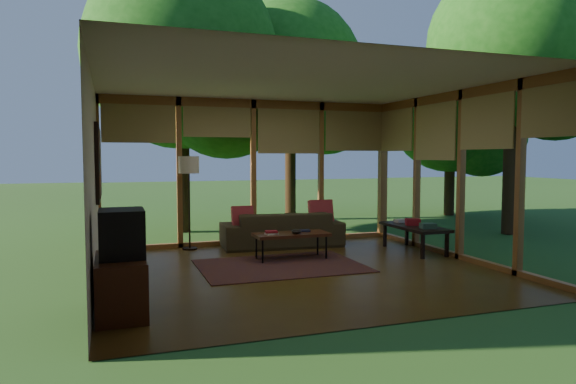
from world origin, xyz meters
name	(u,v)px	position (x,y,z in m)	size (l,w,h in m)	color
floor	(300,271)	(0.00, 0.00, 0.00)	(5.50, 5.50, 0.00)	brown
ceiling	(300,81)	(0.00, 0.00, 2.70)	(5.50, 5.50, 0.00)	silver
wall_left	(93,180)	(-2.75, 0.00, 1.35)	(0.04, 5.00, 2.70)	beige
wall_front	(391,187)	(0.00, -2.50, 1.35)	(5.50, 0.04, 2.70)	beige
window_wall_back	(253,172)	(0.00, 2.50, 1.35)	(5.50, 0.12, 2.70)	#9C6430
window_wall_right	(461,175)	(2.75, 0.00, 1.35)	(0.12, 5.00, 2.70)	#9C6430
exterior_lawn	(437,205)	(8.00, 8.00, -0.01)	(40.00, 40.00, 0.00)	#295821
tree_nw	(181,53)	(-1.04, 4.50, 3.86)	(4.14, 4.14, 5.94)	#312112
tree_ne	(289,72)	(1.90, 5.87, 3.82)	(3.77, 3.77, 5.71)	#312112
tree_se	(509,44)	(5.33, 1.88, 3.97)	(3.34, 3.34, 5.66)	#312112
tree_far	(445,112)	(6.24, 5.26, 2.86)	(3.32, 3.32, 4.53)	#312112
rug	(281,266)	(-0.16, 0.40, 0.01)	(2.42, 1.71, 0.01)	brown
sofa	(282,229)	(0.40, 2.00, 0.32)	(2.18, 0.85, 0.64)	#3C331E
pillow_left	(243,217)	(-0.35, 1.95, 0.57)	(0.38, 0.13, 0.38)	maroon
pillow_right	(321,213)	(1.15, 1.95, 0.60)	(0.44, 0.15, 0.44)	maroon
ct_book_lower	(271,234)	(-0.19, 0.78, 0.44)	(0.19, 0.14, 0.03)	beige
ct_book_upper	(271,232)	(-0.19, 0.78, 0.47)	(0.18, 0.14, 0.03)	maroon
ct_book_side	(304,231)	(0.41, 0.91, 0.44)	(0.18, 0.14, 0.03)	#161A32
ct_bowl	(296,231)	(0.21, 0.73, 0.46)	(0.16, 0.16, 0.07)	black
media_cabinet	(121,285)	(-2.47, -1.26, 0.30)	(0.50, 1.00, 0.60)	#4D2515
television	(122,233)	(-2.45, -1.26, 0.85)	(0.45, 0.55, 0.50)	black
console_book_a	(428,226)	(2.40, 0.36, 0.50)	(0.24, 0.18, 0.09)	#305547
console_book_b	(413,222)	(2.40, 0.81, 0.51)	(0.24, 0.18, 0.11)	maroon
console_book_c	(400,221)	(2.40, 1.21, 0.48)	(0.20, 0.15, 0.05)	beige
floor_lamp	(189,170)	(-1.24, 2.26, 1.41)	(0.36, 0.36, 1.65)	black
coffee_table	(291,235)	(0.16, 0.83, 0.39)	(1.20, 0.50, 0.43)	#4D2515
side_console	(414,228)	(2.40, 0.76, 0.41)	(0.60, 1.40, 0.46)	black
wall_painting	(98,163)	(-2.71, 1.40, 1.55)	(0.06, 1.35, 1.15)	black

